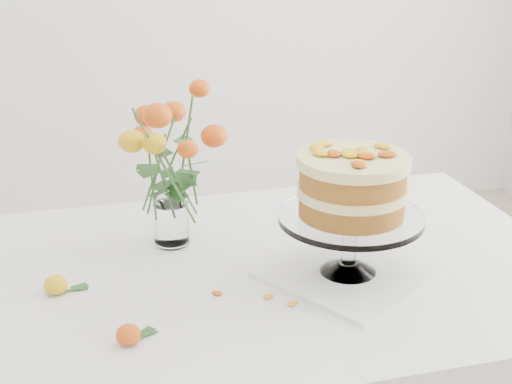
% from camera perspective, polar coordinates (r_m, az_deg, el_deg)
% --- Properties ---
extents(table, '(1.43, 0.93, 0.76)m').
position_cam_1_polar(table, '(1.65, 0.31, -8.47)').
color(table, tan).
rests_on(table, ground).
extents(napkin, '(0.42, 0.42, 0.01)m').
position_cam_1_polar(napkin, '(1.59, 7.35, -6.47)').
color(napkin, white).
rests_on(napkin, table).
extents(cake_stand, '(0.31, 0.31, 0.28)m').
position_cam_1_polar(cake_stand, '(1.51, 7.69, 0.02)').
color(cake_stand, white).
rests_on(cake_stand, napkin).
extents(rose_vase, '(0.36, 0.36, 0.42)m').
position_cam_1_polar(rose_vase, '(1.64, -7.09, 3.71)').
color(rose_vase, white).
rests_on(rose_vase, table).
extents(loose_rose_near, '(0.09, 0.05, 0.04)m').
position_cam_1_polar(loose_rose_near, '(1.55, -15.71, -7.16)').
color(loose_rose_near, yellow).
rests_on(loose_rose_near, table).
extents(loose_rose_far, '(0.08, 0.05, 0.04)m').
position_cam_1_polar(loose_rose_far, '(1.36, -10.17, -11.17)').
color(loose_rose_far, red).
rests_on(loose_rose_far, table).
extents(stray_petal_a, '(0.03, 0.02, 0.00)m').
position_cam_1_polar(stray_petal_a, '(1.50, -3.14, -8.11)').
color(stray_petal_a, '#FFB710').
rests_on(stray_petal_a, table).
extents(stray_petal_b, '(0.03, 0.02, 0.00)m').
position_cam_1_polar(stray_petal_b, '(1.49, 0.99, -8.36)').
color(stray_petal_b, '#FFB710').
rests_on(stray_petal_b, table).
extents(stray_petal_c, '(0.03, 0.02, 0.00)m').
position_cam_1_polar(stray_petal_c, '(1.47, 2.94, -8.90)').
color(stray_petal_c, '#FFB710').
rests_on(stray_petal_c, table).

